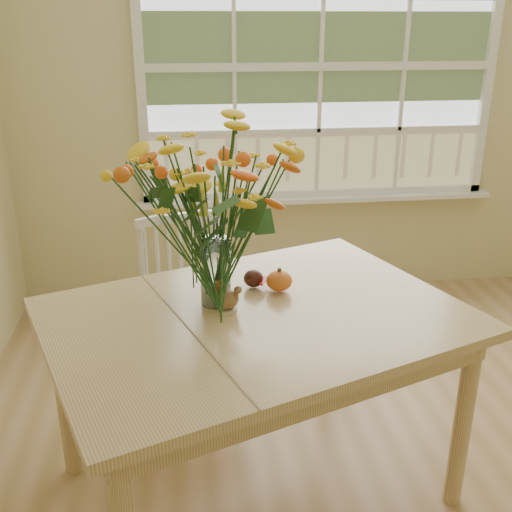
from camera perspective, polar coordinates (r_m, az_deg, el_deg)
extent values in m
cube|color=#D5C988|center=(4.04, 5.96, 14.72)|extent=(4.00, 0.02, 2.70)
cube|color=silver|center=(4.01, 6.12, 17.53)|extent=(2.20, 0.00, 1.60)
cube|color=white|center=(4.10, 5.82, 5.41)|extent=(2.42, 0.12, 0.03)
cube|color=tan|center=(2.25, 0.06, -5.89)|extent=(1.78, 1.53, 0.04)
cube|color=tan|center=(2.28, 0.06, -7.46)|extent=(1.63, 1.38, 0.10)
cylinder|color=tan|center=(2.65, -17.80, -12.48)|extent=(0.07, 0.07, 0.77)
cylinder|color=tan|center=(2.51, 19.10, -14.69)|extent=(0.07, 0.07, 0.77)
cylinder|color=tan|center=(3.08, 7.16, -6.49)|extent=(0.07, 0.07, 0.77)
cube|color=white|center=(2.98, -6.08, -6.24)|extent=(0.52, 0.50, 0.05)
cube|color=white|center=(3.02, -7.13, -0.77)|extent=(0.43, 0.15, 0.49)
cylinder|color=white|center=(2.93, -8.23, -12.07)|extent=(0.04, 0.04, 0.42)
cylinder|color=white|center=(3.19, -9.60, -9.13)|extent=(0.04, 0.04, 0.42)
cylinder|color=white|center=(3.01, -1.98, -10.89)|extent=(0.04, 0.04, 0.42)
cylinder|color=white|center=(3.26, -3.86, -8.14)|extent=(0.04, 0.04, 0.42)
cylinder|color=white|center=(2.26, -3.89, -1.48)|extent=(0.12, 0.12, 0.26)
ellipsoid|color=#C34B16|center=(2.40, 2.23, -2.46)|extent=(0.10, 0.10, 0.08)
cylinder|color=#CCB78C|center=(2.25, -2.75, -5.13)|extent=(0.07, 0.07, 0.01)
ellipsoid|color=brown|center=(2.23, -2.77, -4.17)|extent=(0.11, 0.10, 0.08)
ellipsoid|color=#38160F|center=(2.43, -0.24, -2.23)|extent=(0.08, 0.08, 0.07)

